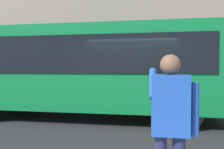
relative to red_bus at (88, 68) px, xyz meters
name	(u,v)px	position (x,y,z in m)	size (l,w,h in m)	color
ground_plane	(132,123)	(-1.56, 0.54, -1.68)	(60.00, 60.00, 0.00)	#232326
red_bus	(88,68)	(0.00, 0.00, 0.00)	(9.05, 2.54, 3.08)	#0F7238
pedestrian_photographer	(170,119)	(-2.29, 4.81, -0.54)	(0.53, 0.52, 1.70)	#1E2347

